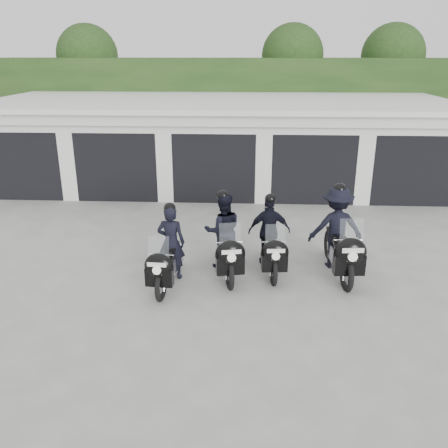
{
  "coord_description": "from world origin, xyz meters",
  "views": [
    {
      "loc": [
        1.07,
        -9.02,
        4.57
      ],
      "look_at": [
        0.57,
        0.6,
        1.05
      ],
      "focal_mm": 38.0,
      "sensor_mm": 36.0,
      "label": 1
    }
  ],
  "objects_px": {
    "police_bike_b": "(224,237)",
    "police_bike_d": "(338,234)",
    "police_bike_a": "(168,253)",
    "police_bike_c": "(270,237)"
  },
  "relations": [
    {
      "from": "police_bike_a",
      "to": "police_bike_d",
      "type": "distance_m",
      "value": 3.68
    },
    {
      "from": "police_bike_c",
      "to": "police_bike_d",
      "type": "xyz_separation_m",
      "value": [
        1.47,
        -0.04,
        0.12
      ]
    },
    {
      "from": "police_bike_a",
      "to": "police_bike_d",
      "type": "bearing_deg",
      "value": 17.72
    },
    {
      "from": "police_bike_b",
      "to": "police_bike_d",
      "type": "distance_m",
      "value": 2.47
    },
    {
      "from": "police_bike_b",
      "to": "police_bike_c",
      "type": "height_order",
      "value": "police_bike_b"
    },
    {
      "from": "police_bike_c",
      "to": "police_bike_d",
      "type": "relative_size",
      "value": 0.86
    },
    {
      "from": "police_bike_c",
      "to": "police_bike_a",
      "type": "bearing_deg",
      "value": -161.88
    },
    {
      "from": "police_bike_b",
      "to": "police_bike_d",
      "type": "relative_size",
      "value": 0.92
    },
    {
      "from": "police_bike_a",
      "to": "police_bike_b",
      "type": "distance_m",
      "value": 1.31
    },
    {
      "from": "police_bike_d",
      "to": "police_bike_b",
      "type": "bearing_deg",
      "value": 179.41
    }
  ]
}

